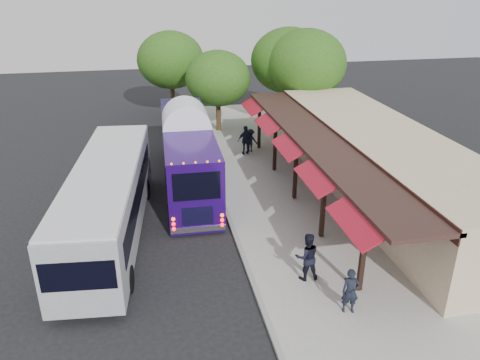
{
  "coord_description": "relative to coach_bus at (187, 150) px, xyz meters",
  "views": [
    {
      "loc": [
        -3.37,
        -17.18,
        10.92
      ],
      "look_at": [
        0.73,
        3.31,
        1.8
      ],
      "focal_mm": 35.0,
      "sensor_mm": 36.0,
      "label": 1
    }
  ],
  "objects": [
    {
      "name": "coach_bus",
      "position": [
        0.0,
        0.0,
        0.0
      ],
      "size": [
        2.84,
        12.14,
        3.86
      ],
      "rotation": [
        0.0,
        0.0,
        -0.02
      ],
      "color": "#25075D",
      "rests_on": "ground"
    },
    {
      "name": "sign_board",
      "position": [
        4.4,
        -11.97,
        -1.24
      ],
      "size": [
        0.07,
        0.46,
        1.0
      ],
      "rotation": [
        0.0,
        0.0,
        -0.03
      ],
      "color": "black",
      "rests_on": "sidewalk"
    },
    {
      "name": "ped_c",
      "position": [
        4.15,
        3.89,
        -0.96
      ],
      "size": [
        1.18,
        0.62,
        1.92
      ],
      "primitive_type": "imported",
      "rotation": [
        0.0,
        0.0,
        3.28
      ],
      "color": "black",
      "rests_on": "sidewalk"
    },
    {
      "name": "tree_mid",
      "position": [
        8.9,
        10.5,
        2.93
      ],
      "size": [
        5.86,
        5.86,
        7.5
      ],
      "color": "#382314",
      "rests_on": "ground"
    },
    {
      "name": "ped_b",
      "position": [
        3.55,
        -10.14,
        -0.95
      ],
      "size": [
        0.97,
        0.77,
        1.95
      ],
      "primitive_type": "imported",
      "rotation": [
        0.0,
        0.0,
        3.11
      ],
      "color": "black",
      "rests_on": "sidewalk"
    },
    {
      "name": "ground",
      "position": [
        1.45,
        -7.3,
        -2.07
      ],
      "size": [
        90.0,
        90.0,
        0.0
      ],
      "primitive_type": "plane",
      "color": "black",
      "rests_on": "ground"
    },
    {
      "name": "city_bus",
      "position": [
        -4.0,
        -4.95,
        -0.22
      ],
      "size": [
        3.87,
        12.7,
        3.36
      ],
      "rotation": [
        0.0,
        0.0,
        -0.09
      ],
      "color": "gray",
      "rests_on": "ground"
    },
    {
      "name": "tree_right",
      "position": [
        9.7,
        8.77,
        2.97
      ],
      "size": [
        5.9,
        5.9,
        7.56
      ],
      "color": "#382314",
      "rests_on": "ground"
    },
    {
      "name": "ped_a",
      "position": [
        4.39,
        -12.3,
        -1.08
      ],
      "size": [
        0.68,
        0.52,
        1.67
      ],
      "primitive_type": "imported",
      "rotation": [
        0.0,
        0.0,
        -0.22
      ],
      "color": "black",
      "rests_on": "sidewalk"
    },
    {
      "name": "station_shelter",
      "position": [
        9.83,
        -3.3,
        -0.22
      ],
      "size": [
        8.15,
        20.0,
        3.6
      ],
      "color": "tan",
      "rests_on": "ground"
    },
    {
      "name": "tree_far",
      "position": [
        0.15,
        14.75,
        2.58
      ],
      "size": [
        5.45,
        5.45,
        6.98
      ],
      "color": "#382314",
      "rests_on": "ground"
    },
    {
      "name": "sidewalk",
      "position": [
        6.45,
        -3.3,
        -2.0
      ],
      "size": [
        10.0,
        40.0,
        0.15
      ],
      "primitive_type": "cube",
      "color": "#9E9B93",
      "rests_on": "ground"
    },
    {
      "name": "tree_left",
      "position": [
        3.22,
        9.46,
        2.0
      ],
      "size": [
        4.77,
        4.77,
        6.1
      ],
      "color": "#382314",
      "rests_on": "ground"
    },
    {
      "name": "ped_d",
      "position": [
        4.54,
        4.31,
        -1.15
      ],
      "size": [
        1.15,
        0.96,
        1.55
      ],
      "primitive_type": "imported",
      "rotation": [
        0.0,
        0.0,
        2.68
      ],
      "color": "black",
      "rests_on": "sidewalk"
    },
    {
      "name": "curb",
      "position": [
        1.5,
        -3.3,
        -2.0
      ],
      "size": [
        0.2,
        40.0,
        0.16
      ],
      "primitive_type": "cube",
      "color": "gray",
      "rests_on": "ground"
    }
  ]
}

